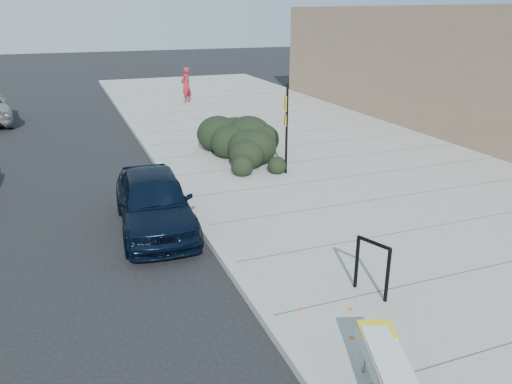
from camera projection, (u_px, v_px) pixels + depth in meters
ground at (230, 270)px, 10.11m from camera, size 120.00×120.00×0.00m
sidewalk_near at (344, 168)px, 16.36m from camera, size 11.20×50.00×0.15m
curb_near at (176, 189)px, 14.46m from camera, size 0.22×50.00×0.17m
bench at (396, 383)px, 6.05m from camera, size 1.19×2.29×0.69m
bike_rack at (372, 263)px, 8.76m from camera, size 0.30×0.67×1.04m
sign_post at (286, 124)px, 15.08m from camera, size 0.14×0.32×2.78m
hedge at (250, 137)px, 16.97m from camera, size 2.12×4.01×1.48m
sedan_navy at (154, 201)px, 11.79m from camera, size 1.92×4.27×1.42m
pedestrian at (186, 85)px, 27.35m from camera, size 0.82×0.80×1.91m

